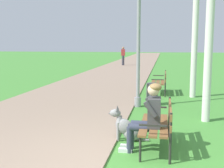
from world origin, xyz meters
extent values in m
plane|color=#478E38|center=(0.00, 0.00, 0.00)|extent=(120.00, 120.00, 0.00)
cube|color=gray|center=(-2.39, 24.00, 0.02)|extent=(4.39, 60.00, 0.04)
cube|color=brown|center=(0.37, 0.97, 0.45)|extent=(0.14, 1.50, 0.04)
cube|color=brown|center=(0.54, 0.97, 0.45)|extent=(0.14, 1.50, 0.04)
cube|color=brown|center=(0.72, 0.97, 0.45)|extent=(0.14, 1.50, 0.04)
cube|color=brown|center=(0.82, 0.97, 0.59)|extent=(0.04, 1.50, 0.11)
cube|color=brown|center=(0.82, 0.97, 0.77)|extent=(0.04, 1.50, 0.11)
cylinder|color=#2D2B28|center=(0.34, 1.66, 0.23)|extent=(0.04, 0.04, 0.45)
cylinder|color=#2D2B28|center=(0.82, 1.66, 0.43)|extent=(0.04, 0.04, 0.85)
cube|color=#2D2B28|center=(0.54, 1.66, 0.63)|extent=(0.45, 0.04, 0.03)
cylinder|color=#2D2B28|center=(0.34, 0.28, 0.23)|extent=(0.04, 0.04, 0.45)
cylinder|color=#2D2B28|center=(0.82, 0.28, 0.43)|extent=(0.04, 0.04, 0.85)
cube|color=#2D2B28|center=(0.54, 0.28, 0.63)|extent=(0.45, 0.04, 0.03)
cube|color=brown|center=(0.29, 6.94, 0.45)|extent=(0.14, 1.50, 0.04)
cube|color=brown|center=(0.47, 6.94, 0.45)|extent=(0.14, 1.50, 0.04)
cube|color=brown|center=(0.64, 6.94, 0.45)|extent=(0.14, 1.50, 0.04)
cube|color=brown|center=(0.75, 6.94, 0.59)|extent=(0.04, 1.50, 0.11)
cube|color=brown|center=(0.75, 6.94, 0.77)|extent=(0.04, 1.50, 0.11)
cylinder|color=#2D2B28|center=(0.27, 7.63, 0.23)|extent=(0.04, 0.04, 0.45)
cylinder|color=#2D2B28|center=(0.75, 7.63, 0.43)|extent=(0.04, 0.04, 0.85)
cube|color=#2D2B28|center=(0.47, 7.63, 0.63)|extent=(0.45, 0.04, 0.03)
cylinder|color=#2D2B28|center=(0.27, 6.25, 0.23)|extent=(0.04, 0.04, 0.45)
cylinder|color=#2D2B28|center=(0.75, 6.25, 0.43)|extent=(0.04, 0.04, 0.85)
cube|color=#2D2B28|center=(0.47, 6.25, 0.63)|extent=(0.45, 0.04, 0.03)
cylinder|color=#33384C|center=(0.33, 0.86, 0.47)|extent=(0.42, 0.14, 0.14)
cylinder|color=#33384C|center=(0.12, 0.86, 0.24)|extent=(0.11, 0.11, 0.47)
cube|color=silver|center=(0.04, 0.86, 0.04)|extent=(0.24, 0.09, 0.07)
cylinder|color=#33384C|center=(0.33, 0.66, 0.47)|extent=(0.42, 0.14, 0.14)
cylinder|color=#33384C|center=(0.12, 0.66, 0.24)|extent=(0.11, 0.11, 0.47)
cube|color=silver|center=(0.04, 0.66, 0.04)|extent=(0.24, 0.09, 0.07)
cube|color=#3F3F42|center=(0.54, 0.76, 0.73)|extent=(0.22, 0.36, 0.52)
cylinder|color=#3F3F42|center=(0.48, 0.96, 0.83)|extent=(0.25, 0.09, 0.30)
cylinder|color=#3F3F42|center=(0.48, 0.56, 0.83)|extent=(0.25, 0.09, 0.30)
sphere|color=beige|center=(0.52, 0.76, 1.13)|extent=(0.21, 0.21, 0.21)
ellipsoid|color=olive|center=(0.55, 0.76, 1.18)|extent=(0.22, 0.23, 0.14)
ellipsoid|color=gray|center=(0.10, 1.29, 0.16)|extent=(0.38, 0.30, 0.32)
ellipsoid|color=gray|center=(-0.05, 1.29, 0.29)|extent=(0.51, 0.25, 0.48)
ellipsoid|color=#595959|center=(0.00, 1.29, 0.32)|extent=(0.37, 0.21, 0.27)
cylinder|color=gray|center=(-0.19, 1.34, 0.19)|extent=(0.06, 0.06, 0.38)
cylinder|color=gray|center=(-0.18, 1.22, 0.19)|extent=(0.06, 0.06, 0.38)
cylinder|color=gray|center=(-0.16, 1.28, 0.43)|extent=(0.12, 0.17, 0.19)
ellipsoid|color=gray|center=(-0.24, 1.27, 0.56)|extent=(0.23, 0.15, 0.16)
cone|color=#595959|center=(-0.34, 1.27, 0.55)|extent=(0.11, 0.10, 0.09)
cone|color=#595959|center=(-0.20, 1.32, 0.66)|extent=(0.06, 0.06, 0.09)
cone|color=#595959|center=(-0.20, 1.23, 0.66)|extent=(0.06, 0.06, 0.09)
cylinder|color=gray|center=(0.30, 1.31, 0.03)|extent=(0.28, 0.06, 0.04)
cylinder|color=gray|center=(-0.08, 4.44, 0.15)|extent=(0.20, 0.20, 0.30)
cylinder|color=gray|center=(-0.08, 4.44, 2.25)|extent=(0.11, 0.11, 4.49)
cylinder|color=silver|center=(1.75, 3.09, 2.01)|extent=(0.20, 0.20, 4.02)
cylinder|color=silver|center=(1.73, 6.40, 2.08)|extent=(0.21, 0.21, 4.16)
cylinder|color=#515156|center=(0.34, 4.76, 0.35)|extent=(0.36, 0.36, 0.70)
cylinder|color=#383842|center=(-2.89, 20.77, 0.44)|extent=(0.22, 0.22, 0.88)
cube|color=maroon|center=(-2.89, 20.77, 1.16)|extent=(0.32, 0.20, 0.56)
sphere|color=#A37556|center=(-2.89, 20.77, 1.55)|extent=(0.20, 0.20, 0.20)
camera|label=1|loc=(0.70, -4.25, 1.94)|focal=46.25mm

